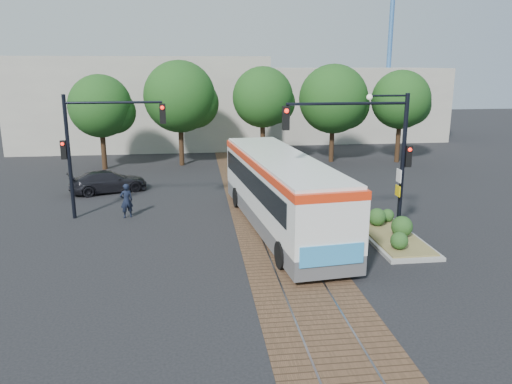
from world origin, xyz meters
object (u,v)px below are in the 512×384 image
Objects in this scene: signal_pole_left at (92,140)px; parked_car at (108,181)px; city_bus at (280,189)px; signal_pole_main at (376,144)px; officer at (126,201)px; traffic_island at (392,232)px.

parked_car is at bearing 93.28° from signal_pole_left.
signal_pole_main is (3.59, -2.03, 2.28)m from city_bus.
officer is at bearing 154.22° from city_bus.
officer is (-7.20, 2.56, -1.02)m from city_bus.
officer is 0.38× the size of parked_car.
city_bus is 9.29m from signal_pole_left.
traffic_island is 12.66m from officer.
city_bus is 2.46× the size of traffic_island.
signal_pole_main reaches higher than signal_pole_left.
traffic_island is at bearing 135.86° from officer.
traffic_island is at bearing -20.36° from signal_pole_left.
city_bus is 2.13× the size of signal_pole_left.
officer is at bearing 156.97° from signal_pole_main.
officer is (-11.75, 4.68, 0.53)m from traffic_island.
signal_pole_left is 3.50× the size of officer.
signal_pole_main is at bearing -35.60° from city_bus.
officer is at bearing -8.55° from signal_pole_left.
officer is (-10.79, 4.59, -3.30)m from signal_pole_main.
signal_pole_main reaches higher than parked_car.
signal_pole_main is at bearing -147.88° from parked_car.
signal_pole_left is at bearing -30.99° from officer.
city_bus is 12.00m from parked_car.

